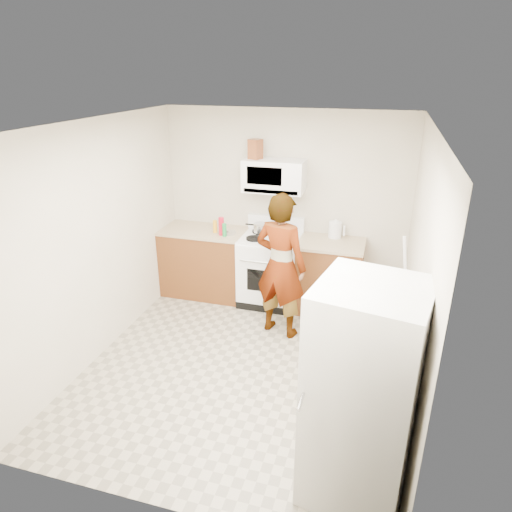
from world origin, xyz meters
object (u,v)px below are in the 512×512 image
(fridge, at_px, (363,397))
(kettle, at_px, (335,230))
(microwave, at_px, (274,176))
(gas_range, at_px, (270,268))
(person, at_px, (281,266))
(saucepan, at_px, (261,228))

(fridge, xyz_separation_m, kettle, (-0.56, 2.92, 0.19))
(microwave, relative_size, kettle, 3.75)
(gas_range, xyz_separation_m, microwave, (0.00, 0.13, 1.21))
(gas_range, distance_m, fridge, 3.06)
(fridge, bearing_deg, gas_range, 127.63)
(microwave, height_order, person, microwave)
(microwave, distance_m, saucepan, 0.71)
(gas_range, xyz_separation_m, person, (0.30, -0.71, 0.37))
(microwave, xyz_separation_m, saucepan, (-0.16, -0.04, -0.69))
(saucepan, bearing_deg, microwave, 13.98)
(microwave, relative_size, person, 0.44)
(person, xyz_separation_m, kettle, (0.50, 0.91, 0.18))
(gas_range, xyz_separation_m, saucepan, (-0.16, 0.09, 0.52))
(gas_range, height_order, kettle, kettle)
(microwave, xyz_separation_m, fridge, (1.35, -2.85, -0.85))
(person, height_order, kettle, person)
(microwave, height_order, saucepan, microwave)
(person, bearing_deg, microwave, -55.00)
(saucepan, bearing_deg, person, -60.39)
(kettle, height_order, saucepan, kettle)
(kettle, bearing_deg, gas_range, -162.68)
(kettle, bearing_deg, fridge, -76.17)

